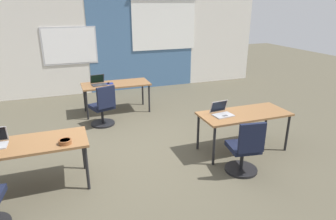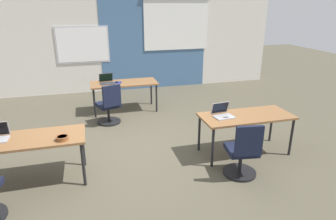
% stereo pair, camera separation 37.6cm
% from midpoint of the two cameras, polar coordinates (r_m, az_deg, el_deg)
% --- Properties ---
extents(ground_plane, '(24.00, 24.00, 0.00)m').
position_cam_midpoint_polar(ground_plane, '(5.51, -3.18, -7.60)').
color(ground_plane, '#4C4738').
extents(back_wall_assembly, '(10.00, 0.27, 2.80)m').
position_cam_midpoint_polar(back_wall_assembly, '(9.11, -8.93, 12.54)').
color(back_wall_assembly, silver).
rests_on(back_wall_assembly, ground).
extents(desk_near_left, '(1.60, 0.70, 0.72)m').
position_cam_midpoint_polar(desk_near_left, '(4.65, -23.31, -5.73)').
color(desk_near_left, brown).
rests_on(desk_near_left, ground).
extents(desk_near_right, '(1.60, 0.70, 0.72)m').
position_cam_midpoint_polar(desk_near_right, '(5.35, 16.76, -1.58)').
color(desk_near_right, brown).
rests_on(desk_near_right, ground).
extents(desk_far_center, '(1.60, 0.70, 0.72)m').
position_cam_midpoint_polar(desk_far_center, '(7.30, -7.00, 4.83)').
color(desk_far_center, brown).
rests_on(desk_far_center, ground).
extents(laptop_far_left, '(0.37, 0.34, 0.23)m').
position_cam_midpoint_polar(laptop_far_left, '(7.25, -10.23, 5.44)').
color(laptop_far_left, '#333338').
rests_on(laptop_far_left, desk_far_center).
extents(mousepad_far_left, '(0.22, 0.19, 0.00)m').
position_cam_midpoint_polar(mousepad_far_left, '(7.29, -8.37, 5.23)').
color(mousepad_far_left, navy).
rests_on(mousepad_far_left, desk_far_center).
extents(mouse_far_left, '(0.07, 0.11, 0.03)m').
position_cam_midpoint_polar(mouse_far_left, '(7.28, -8.37, 5.38)').
color(mouse_far_left, black).
rests_on(mouse_far_left, mousepad_far_left).
extents(chair_far_left, '(0.56, 0.61, 0.92)m').
position_cam_midpoint_polar(chair_far_left, '(6.60, -9.63, 0.45)').
color(chair_far_left, black).
rests_on(chair_far_left, ground).
extents(laptop_near_right_inner, '(0.36, 0.33, 0.23)m').
position_cam_midpoint_polar(laptop_near_right_inner, '(5.16, 12.54, -0.71)').
color(laptop_near_right_inner, '#9E9EA3').
rests_on(laptop_near_right_inner, desk_near_right).
extents(chair_near_right_inner, '(0.52, 0.57, 0.92)m').
position_cam_midpoint_polar(chair_near_right_inner, '(4.73, 16.44, -8.26)').
color(chair_near_right_inner, black).
rests_on(chair_near_right_inner, ground).
extents(snack_bowl, '(0.18, 0.18, 0.06)m').
position_cam_midpoint_polar(snack_bowl, '(4.38, -17.39, -5.15)').
color(snack_bowl, brown).
rests_on(snack_bowl, desk_near_left).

